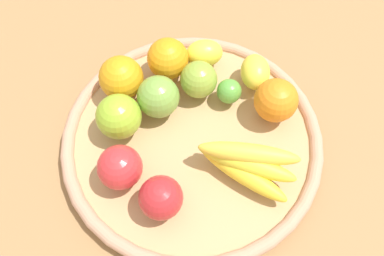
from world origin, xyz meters
The scene contains 14 objects.
ground_plane centered at (0.00, 0.00, 0.00)m, with size 2.40×2.40×0.00m, color #987145.
basket centered at (0.00, 0.00, 0.02)m, with size 0.45×0.45×0.04m.
apple_3 centered at (-0.03, 0.13, 0.07)m, with size 0.07×0.07×0.07m, color red.
banana_bunch centered at (-0.09, -0.05, 0.07)m, with size 0.15×0.15×0.06m.
apple_2 centered at (0.07, 0.03, 0.07)m, with size 0.07×0.07×0.07m, color #75A140.
orange_1 centered at (-0.01, -0.15, 0.07)m, with size 0.07×0.07×0.07m, color orange.
apple_0 centered at (0.08, -0.04, 0.07)m, with size 0.07×0.07×0.07m, color #88A738.
apple_4 centered at (0.05, 0.11, 0.07)m, with size 0.07×0.07×0.07m, color #90B92C.
lemon_0 centered at (0.14, -0.08, 0.06)m, with size 0.07×0.05×0.05m, color yellow.
orange_0 centered at (0.14, -0.01, 0.07)m, with size 0.07×0.07×0.07m, color orange.
lime_0 centered at (0.04, -0.09, 0.06)m, with size 0.04×0.04×0.04m, color #56A13A.
lemon_1 centered at (0.06, -0.14, 0.06)m, with size 0.07×0.05×0.05m, color yellow.
orange_2 centered at (0.13, 0.08, 0.07)m, with size 0.08×0.08×0.08m, color orange.
apple_1 centered at (-0.10, 0.09, 0.07)m, with size 0.07×0.07×0.07m, color red.
Camera 1 is at (-0.30, 0.12, 0.62)m, focal length 36.69 mm.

